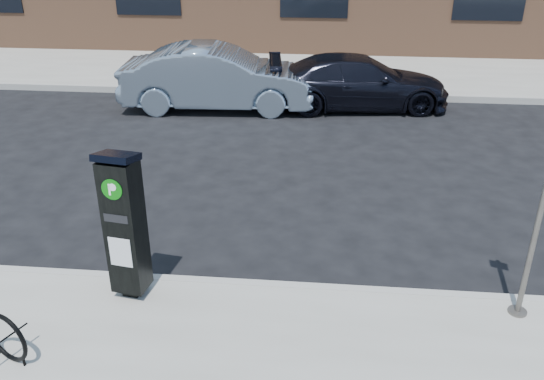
# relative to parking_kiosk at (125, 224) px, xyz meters

# --- Properties ---
(ground) EXTENTS (120.00, 120.00, 0.00)m
(ground) POSITION_rel_parking_kiosk_xyz_m (1.67, 0.35, -1.07)
(ground) COLOR black
(ground) RESTS_ON ground
(sidewalk_far) EXTENTS (60.00, 12.00, 0.15)m
(sidewalk_far) POSITION_rel_parking_kiosk_xyz_m (1.67, 14.35, -0.99)
(sidewalk_far) COLOR gray
(sidewalk_far) RESTS_ON ground
(curb_near) EXTENTS (60.00, 0.12, 0.16)m
(curb_near) POSITION_rel_parking_kiosk_xyz_m (1.67, 0.33, -0.99)
(curb_near) COLOR #9E9B93
(curb_near) RESTS_ON ground
(curb_far) EXTENTS (60.00, 0.12, 0.16)m
(curb_far) POSITION_rel_parking_kiosk_xyz_m (1.67, 8.37, -0.99)
(curb_far) COLOR #9E9B93
(curb_far) RESTS_ON ground
(parking_kiosk) EXTENTS (0.46, 0.42, 1.78)m
(parking_kiosk) POSITION_rel_parking_kiosk_xyz_m (0.00, 0.00, 0.00)
(parking_kiosk) COLOR black
(parking_kiosk) RESTS_ON sidewalk_near
(sign_pole) EXTENTS (0.21, 0.20, 2.52)m
(sign_pole) POSITION_rel_parking_kiosk_xyz_m (4.34, 0.05, 0.34)
(sign_pole) COLOR #5F5B54
(sign_pole) RESTS_ON sidewalk_near
(bike_rack) EXTENTS (0.53, 0.26, 0.55)m
(bike_rack) POSITION_rel_parking_kiosk_xyz_m (-0.86, -1.19, -0.65)
(bike_rack) COLOR black
(bike_rack) RESTS_ON sidewalk_near
(car_silver) EXTENTS (4.40, 1.75, 1.43)m
(car_silver) POSITION_rel_parking_kiosk_xyz_m (-0.34, 7.37, -0.35)
(car_silver) COLOR #8497A9
(car_silver) RESTS_ON ground
(car_dark) EXTENTS (4.27, 2.12, 1.19)m
(car_dark) POSITION_rel_parking_kiosk_xyz_m (2.86, 7.75, -0.47)
(car_dark) COLOR black
(car_dark) RESTS_ON ground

